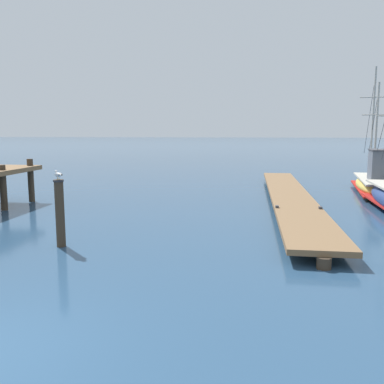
{
  "coord_description": "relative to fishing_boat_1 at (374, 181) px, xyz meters",
  "views": [
    {
      "loc": [
        4.04,
        -5.29,
        3.36
      ],
      "look_at": [
        2.59,
        7.85,
        1.4
      ],
      "focal_mm": 38.82,
      "sensor_mm": 36.0,
      "label": 1
    }
  ],
  "objects": [
    {
      "name": "fishing_boat_1",
      "position": [
        0.0,
        0.0,
        0.0
      ],
      "size": [
        2.9,
        8.72,
        6.96
      ],
      "color": "gold",
      "rests_on": "ground"
    },
    {
      "name": "floating_dock",
      "position": [
        -4.93,
        -3.64,
        -0.27
      ],
      "size": [
        2.39,
        19.29,
        0.53
      ],
      "color": "brown",
      "rests_on": "ground"
    },
    {
      "name": "perched_seagull",
      "position": [
        -12.46,
        -11.9,
        1.48
      ],
      "size": [
        0.33,
        0.28,
        0.26
      ],
      "color": "gold",
      "rests_on": "mooring_piling"
    },
    {
      "name": "mooring_piling",
      "position": [
        -12.47,
        -11.9,
        0.39
      ],
      "size": [
        0.3,
        0.3,
        1.97
      ],
      "color": "#3D3023",
      "rests_on": "ground"
    }
  ]
}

